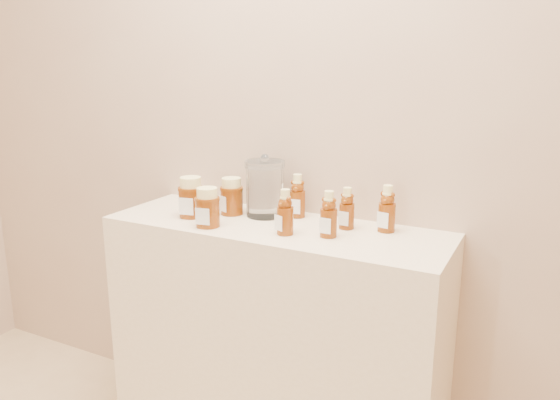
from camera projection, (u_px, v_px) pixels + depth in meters
The scene contains 11 objects.
wall_back at pixel (300, 89), 1.94m from camera, with size 3.50×0.02×2.70m, color tan.
display_table at pixel (275, 343), 1.99m from camera, with size 1.20×0.40×0.90m, color beige.
bear_bottle_back_left at pixel (297, 193), 1.95m from camera, with size 0.06×0.06×0.18m, color #612607, non-canonical shape.
bear_bottle_back_mid at pixel (347, 205), 1.82m from camera, with size 0.05×0.05×0.16m, color #612607, non-canonical shape.
bear_bottle_back_right at pixel (387, 205), 1.79m from camera, with size 0.06×0.06×0.18m, color #612607, non-canonical shape.
bear_bottle_front_left at pixel (285, 209), 1.76m from camera, with size 0.06×0.06×0.17m, color #612607, non-canonical shape.
bear_bottle_front_right at pixel (329, 211), 1.73m from camera, with size 0.06×0.06×0.17m, color #612607, non-canonical shape.
honey_jar_left at pixel (191, 197), 1.96m from camera, with size 0.09×0.09×0.15m, color #612607, non-canonical shape.
honey_jar_back at pixel (232, 196), 2.00m from camera, with size 0.09×0.09×0.14m, color #612607, non-canonical shape.
honey_jar_front at pixel (208, 207), 1.84m from camera, with size 0.09×0.09×0.13m, color #612607, non-canonical shape.
glass_canister at pixel (265, 186), 1.96m from camera, with size 0.14×0.14×0.22m, color white, non-canonical shape.
Camera 1 is at (0.84, -0.04, 1.45)m, focal length 35.00 mm.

